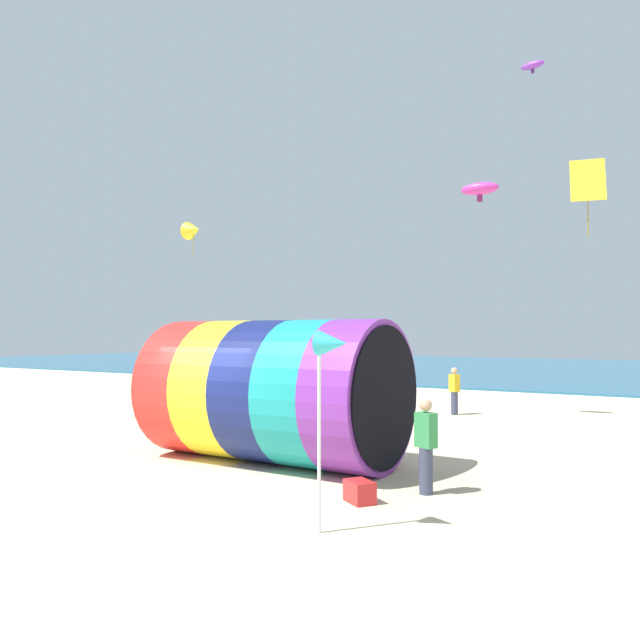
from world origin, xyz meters
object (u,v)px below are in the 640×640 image
kite_yellow_diamond (588,181)px  bystander_far_left (454,391)px  cooler_box (360,492)px  kite_purple_parafoil (533,65)px  kite_handler (426,446)px  beach_flag (331,353)px  kite_yellow_delta (193,230)px  bystander_mid_beach (260,396)px  giant_inflatable_tube (273,391)px  kite_magenta_parafoil (480,189)px

kite_yellow_diamond → bystander_far_left: 8.00m
cooler_box → kite_purple_parafoil: bearing=91.8°
kite_handler → beach_flag: (-0.30, -2.76, 1.68)m
kite_purple_parafoil → kite_yellow_delta: bearing=-168.4°
kite_handler → kite_yellow_delta: bearing=145.0°
bystander_mid_beach → kite_handler: bearing=-33.6°
kite_yellow_diamond → kite_purple_parafoil: kite_purple_parafoil is taller
kite_handler → kite_purple_parafoil: bearing=94.9°
giant_inflatable_tube → bystander_far_left: bearing=85.6°
kite_yellow_diamond → cooler_box: 12.07m
kite_magenta_parafoil → cooler_box: (1.33, -11.07, -7.40)m
kite_yellow_delta → bystander_mid_beach: bearing=-36.2°
kite_magenta_parafoil → kite_yellow_delta: bearing=176.0°
kite_magenta_parafoil → kite_yellow_diamond: kite_magenta_parafoil is taller
kite_handler → kite_magenta_parafoil: (-2.06, 9.98, 6.74)m
giant_inflatable_tube → beach_flag: giant_inflatable_tube is taller
giant_inflatable_tube → kite_yellow_delta: (-11.73, 10.09, 5.98)m
kite_purple_parafoil → kite_magenta_parafoil: bearing=-102.4°
kite_handler → cooler_box: (-0.73, -1.08, -0.66)m
kite_purple_parafoil → cooler_box: bearing=-88.2°
bystander_far_left → kite_yellow_diamond: bearing=-22.7°
bystander_far_left → giant_inflatable_tube: bearing=-94.4°
bystander_mid_beach → beach_flag: (6.90, -7.55, 1.60)m
kite_yellow_diamond → bystander_mid_beach: kite_yellow_diamond is taller
giant_inflatable_tube → bystander_mid_beach: size_ratio=3.11×
kite_magenta_parafoil → kite_yellow_diamond: (3.51, -1.41, -0.49)m
kite_magenta_parafoil → bystander_far_left: size_ratio=0.79×
giant_inflatable_tube → beach_flag: 5.17m
kite_yellow_diamond → giant_inflatable_tube: bearing=-124.6°
kite_yellow_delta → bystander_mid_beach: kite_yellow_delta is taller
giant_inflatable_tube → beach_flag: bearing=-45.2°
bystander_mid_beach → cooler_box: bearing=-42.2°
giant_inflatable_tube → beach_flag: (3.58, -3.61, 0.98)m
kite_purple_parafoil → bystander_far_left: kite_purple_parafoil is taller
kite_magenta_parafoil → kite_yellow_diamond: bearing=-21.9°
kite_yellow_delta → bystander_far_left: bearing=-2.1°
kite_purple_parafoil → kite_yellow_diamond: bearing=-63.6°
giant_inflatable_tube → kite_magenta_parafoil: bearing=78.8°
kite_yellow_diamond → bystander_mid_beach: bearing=-156.4°
kite_yellow_diamond → kite_purple_parafoil: bearing=116.4°
giant_inflatable_tube → kite_handler: size_ratio=3.35×
kite_magenta_parafoil → bystander_mid_beach: size_ratio=0.72×
cooler_box → kite_yellow_diamond: bearing=77.3°
kite_magenta_parafoil → kite_purple_parafoil: 6.72m
kite_magenta_parafoil → cooler_box: 13.38m
kite_yellow_delta → cooler_box: bearing=-38.9°
kite_handler → cooler_box: kite_handler is taller
kite_yellow_delta → kite_yellow_diamond: (17.06, -2.37, -0.43)m
kite_purple_parafoil → beach_flag: 19.69m
cooler_box → beach_flag: bearing=-75.4°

